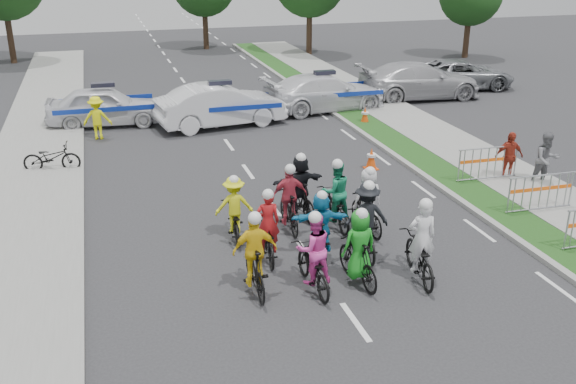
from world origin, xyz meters
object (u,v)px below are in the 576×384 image
object	(u,v)px
rider_0	(420,252)
police_car_2	(324,92)
marshal_hiviz	(97,118)
barrier_1	(540,194)
rider_3	(255,261)
cone_1	(365,116)
police_car_0	(105,106)
barrier_2	(487,165)
rider_6	(268,235)
rider_8	(335,201)
rider_2	(313,260)
rider_5	(320,229)
police_car_1	(221,105)
spectator_1	(546,159)
rider_7	(367,207)
rider_4	(366,226)
civilian_suv	(462,74)
rider_9	(289,204)
rider_10	(234,214)
parked_bike	(52,158)
rider_11	(300,190)
spectator_2	(509,157)
civilian_sedan	(419,81)
rider_1	(359,254)
cone_0	(371,159)

from	to	relation	value
rider_0	police_car_2	bearing A→B (deg)	-91.75
marshal_hiviz	barrier_1	bearing A→B (deg)	147.37
rider_3	cone_1	world-z (taller)	rider_3
rider_3	police_car_0	xyz separation A→B (m)	(-2.55, 14.36, 0.06)
rider_0	barrier_2	bearing A→B (deg)	-124.90
rider_6	rider_8	xyz separation A→B (m)	(2.11, 1.25, 0.10)
rider_2	rider_5	world-z (taller)	rider_2
police_car_1	rider_3	bearing A→B (deg)	163.63
rider_6	police_car_0	size ratio (longest dim) A/B	0.39
rider_5	spectator_1	world-z (taller)	rider_5
spectator_1	rider_7	bearing A→B (deg)	-161.31
rider_4	police_car_2	xyz separation A→B (m)	(3.67, 13.16, 0.06)
rider_5	civilian_suv	world-z (taller)	rider_5
rider_2	rider_3	world-z (taller)	rider_3
rider_6	police_car_2	xyz separation A→B (m)	(5.91, 12.73, 0.20)
rider_9	rider_10	distance (m)	1.43
marshal_hiviz	parked_bike	size ratio (longest dim) A/B	0.90
rider_11	civilian_suv	distance (m)	17.96
rider_8	spectator_1	distance (m)	7.08
rider_10	civilian_suv	xyz separation A→B (m)	(14.41, 13.70, 0.05)
rider_10	parked_bike	world-z (taller)	rider_10
spectator_2	marshal_hiviz	bearing A→B (deg)	152.30
police_car_2	spectator_2	xyz separation A→B (m)	(2.42, -9.83, -0.01)
civilian_sedan	parked_bike	size ratio (longest dim) A/B	3.26
rider_2	rider_8	bearing A→B (deg)	-120.65
spectator_1	cone_1	size ratio (longest dim) A/B	2.34
rider_5	marshal_hiviz	size ratio (longest dim) A/B	1.05
rider_0	rider_3	size ratio (longest dim) A/B	1.05
rider_5	spectator_1	bearing A→B (deg)	-154.16
marshal_hiviz	rider_1	bearing A→B (deg)	122.72
rider_8	civilian_sedan	size ratio (longest dim) A/B	0.32
cone_1	cone_0	bearing A→B (deg)	-110.83
rider_3	rider_1	bearing A→B (deg)	174.00
parked_bike	rider_4	bearing A→B (deg)	-129.33
rider_10	rider_11	xyz separation A→B (m)	(1.92, 0.79, 0.10)
rider_7	parked_bike	size ratio (longest dim) A/B	1.00
rider_7	civilian_suv	distance (m)	18.12
civilian_suv	rider_5	bearing A→B (deg)	150.14
rider_0	cone_0	xyz separation A→B (m)	(1.89, 6.91, -0.29)
rider_0	spectator_1	world-z (taller)	rider_0
police_car_0	rider_8	bearing A→B (deg)	-150.38
rider_6	rider_7	distance (m)	2.83
civilian_sedan	barrier_2	xyz separation A→B (m)	(-3.22, -10.66, -0.27)
rider_5	barrier_2	distance (m)	7.20
rider_9	barrier_2	size ratio (longest dim) A/B	0.89
rider_0	rider_4	size ratio (longest dim) A/B	1.03
rider_11	police_car_0	world-z (taller)	rider_11
rider_11	rider_5	bearing A→B (deg)	73.67
rider_9	rider_7	bearing A→B (deg)	161.31
rider_3	spectator_2	distance (m)	9.94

